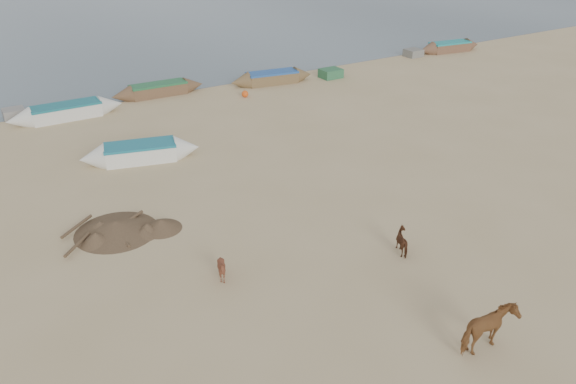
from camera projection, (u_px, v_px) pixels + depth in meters
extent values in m
plane|color=tan|center=(347.00, 261.00, 20.00)|extent=(140.00, 140.00, 0.00)
imported|color=brown|center=(489.00, 330.00, 15.68)|extent=(1.74, 0.82, 1.45)
imported|color=brown|center=(222.00, 269.00, 18.74)|extent=(1.07, 1.03, 0.91)
imported|color=#532E1B|center=(405.00, 242.00, 20.30)|extent=(0.81, 0.93, 0.88)
cone|color=brown|center=(116.00, 227.00, 21.65)|extent=(3.28, 3.28, 0.46)
sphere|color=#E15115|center=(245.00, 94.00, 36.79)|extent=(0.44, 0.44, 0.44)
cube|color=gray|center=(14.00, 113.00, 33.19)|extent=(1.20, 1.10, 0.56)
cube|color=#2E6741|center=(331.00, 73.00, 40.88)|extent=(1.50, 1.20, 0.64)
cube|color=slate|center=(413.00, 53.00, 46.55)|extent=(1.30, 1.20, 0.60)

